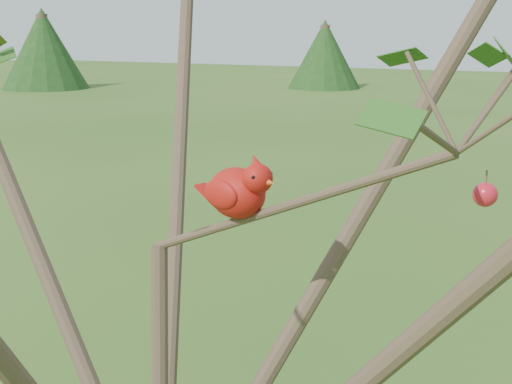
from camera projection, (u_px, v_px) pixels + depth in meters
crabapple_tree at (151, 179)px, 1.29m from camera, size 2.35×2.05×2.95m
cardinal at (239, 191)px, 1.33m from camera, size 0.20×0.12×0.14m
distant_trees at (496, 54)px, 23.55m from camera, size 38.16×10.45×3.37m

